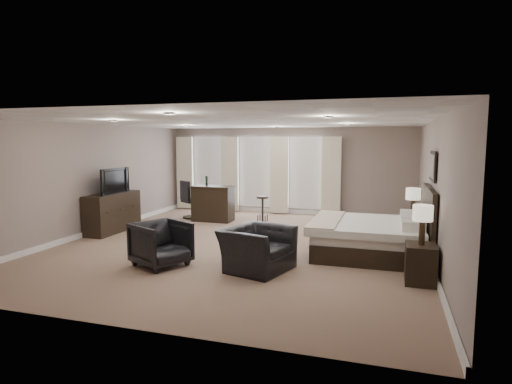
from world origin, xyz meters
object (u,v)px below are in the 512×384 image
(desk_chair, at_px, (192,199))
(armchair_near, at_px, (257,242))
(nightstand_far, at_px, (412,229))
(bar_stool_left, at_px, (209,201))
(bar_stool_right, at_px, (263,209))
(lamp_far, at_px, (413,203))
(dresser, at_px, (113,212))
(armchair_far, at_px, (161,242))
(tv, at_px, (112,190))
(nightstand_near, at_px, (421,264))
(bed, at_px, (367,221))
(bar_counter, at_px, (213,203))
(lamp_near, at_px, (422,225))

(desk_chair, bearing_deg, armchair_near, 163.79)
(nightstand_far, bearing_deg, armchair_near, -131.22)
(bar_stool_left, relative_size, bar_stool_right, 0.99)
(lamp_far, height_order, bar_stool_right, lamp_far)
(dresser, bearing_deg, nightstand_far, 8.79)
(nightstand_far, xyz_separation_m, armchair_far, (-4.32, -3.28, 0.16))
(armchair_near, relative_size, armchair_far, 1.30)
(nightstand_far, distance_m, tv, 7.04)
(armchair_near, distance_m, desk_chair, 5.29)
(armchair_near, xyz_separation_m, armchair_far, (-1.70, -0.28, -0.06))
(nightstand_near, xyz_separation_m, tv, (-6.92, 1.83, 0.71))
(bed, height_order, desk_chair, bed)
(armchair_far, distance_m, bar_stool_right, 4.58)
(nightstand_near, distance_m, armchair_near, 2.64)
(bar_counter, distance_m, bar_stool_right, 1.38)
(nightstand_near, relative_size, desk_chair, 0.56)
(lamp_far, height_order, dresser, lamp_far)
(armchair_far, bearing_deg, tv, 75.64)
(bar_counter, bearing_deg, desk_chair, 161.99)
(armchair_near, bearing_deg, bar_stool_right, 31.43)
(nightstand_near, height_order, armchair_far, armchair_far)
(lamp_near, height_order, armchair_near, lamp_near)
(dresser, xyz_separation_m, bar_stool_right, (3.12, 2.34, -0.12))
(desk_chair, bearing_deg, tv, 100.90)
(armchair_near, bearing_deg, dresser, 81.88)
(armchair_near, bearing_deg, lamp_far, -25.14)
(nightstand_far, xyz_separation_m, lamp_far, (0.00, 0.00, 0.59))
(lamp_near, distance_m, armchair_far, 4.37)
(bed, relative_size, nightstand_near, 3.48)
(tv, bearing_deg, bar_stool_right, -53.18)
(bed, distance_m, desk_chair, 5.63)
(nightstand_far, xyz_separation_m, tv, (-6.92, -1.07, 0.74))
(bar_counter, bearing_deg, lamp_near, -36.80)
(lamp_near, xyz_separation_m, lamp_far, (0.00, 2.90, -0.06))
(bar_stool_left, bearing_deg, nightstand_far, -21.47)
(desk_chair, bearing_deg, bar_stool_left, -55.59)
(nightstand_near, xyz_separation_m, armchair_far, (-4.32, -0.38, 0.13))
(bed, distance_m, bar_stool_left, 6.21)
(bar_stool_left, bearing_deg, dresser, -107.83)
(nightstand_far, distance_m, desk_chair, 5.99)
(lamp_near, height_order, dresser, lamp_near)
(bar_stool_right, distance_m, desk_chair, 2.08)
(bar_stool_left, bearing_deg, tv, -107.83)
(nightstand_far, xyz_separation_m, lamp_near, (0.00, -2.90, 0.65))
(lamp_near, bearing_deg, bed, 121.54)
(bar_counter, xyz_separation_m, bar_stool_left, (-0.71, 1.36, -0.15))
(bed, height_order, lamp_far, bed)
(nightstand_near, relative_size, tv, 0.57)
(dresser, xyz_separation_m, armchair_near, (4.29, -1.93, 0.02))
(nightstand_near, height_order, bar_stool_right, bar_stool_right)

